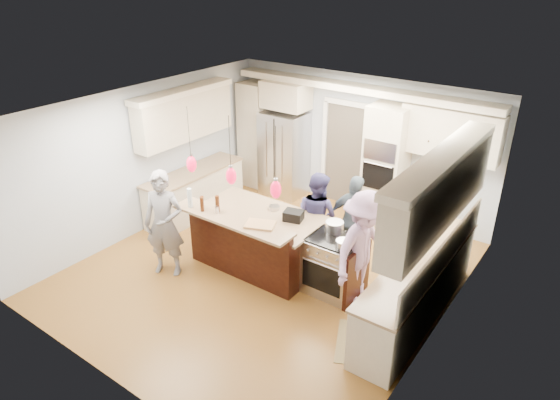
# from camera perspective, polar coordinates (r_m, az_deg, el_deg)

# --- Properties ---
(ground_plane) EXTENTS (6.00, 6.00, 0.00)m
(ground_plane) POSITION_cam_1_polar(r_m,az_deg,el_deg) (8.30, -1.43, -8.02)
(ground_plane) COLOR olive
(ground_plane) RESTS_ON ground
(room_shell) EXTENTS (5.54, 6.04, 2.72)m
(room_shell) POSITION_cam_1_polar(r_m,az_deg,el_deg) (7.45, -1.58, 3.68)
(room_shell) COLOR #B2BCC6
(room_shell) RESTS_ON ground
(refrigerator) EXTENTS (0.90, 0.70, 1.80)m
(refrigerator) POSITION_cam_1_polar(r_m,az_deg,el_deg) (10.62, 0.45, 5.29)
(refrigerator) COLOR #B7B7BC
(refrigerator) RESTS_ON ground
(oven_column) EXTENTS (0.72, 0.69, 2.30)m
(oven_column) POSITION_cam_1_polar(r_m,az_deg,el_deg) (9.50, 11.96, 3.79)
(oven_column) COLOR beige
(oven_column) RESTS_ON ground
(back_upper_cabinets) EXTENTS (5.30, 0.61, 2.54)m
(back_upper_cabinets) POSITION_cam_1_polar(r_m,az_deg,el_deg) (10.05, 4.65, 8.64)
(back_upper_cabinets) COLOR beige
(back_upper_cabinets) RESTS_ON ground
(right_counter_run) EXTENTS (0.64, 3.10, 2.51)m
(right_counter_run) POSITION_cam_1_polar(r_m,az_deg,el_deg) (7.01, 16.27, -5.95)
(right_counter_run) COLOR beige
(right_counter_run) RESTS_ON ground
(left_cabinets) EXTENTS (0.64, 2.30, 2.51)m
(left_cabinets) POSITION_cam_1_polar(r_m,az_deg,el_deg) (9.81, -10.12, 4.07)
(left_cabinets) COLOR beige
(left_cabinets) RESTS_ON ground
(kitchen_island) EXTENTS (2.10, 1.46, 1.12)m
(kitchen_island) POSITION_cam_1_polar(r_m,az_deg,el_deg) (8.22, -2.54, -4.42)
(kitchen_island) COLOR black
(kitchen_island) RESTS_ON ground
(island_range) EXTENTS (0.82, 0.71, 0.92)m
(island_range) POSITION_cam_1_polar(r_m,az_deg,el_deg) (7.63, 6.25, -7.47)
(island_range) COLOR #B7B7BC
(island_range) RESTS_ON ground
(pendant_lights) EXTENTS (1.75, 0.15, 1.03)m
(pendant_lights) POSITION_cam_1_polar(r_m,az_deg,el_deg) (7.24, -5.61, 2.77)
(pendant_lights) COLOR black
(pendant_lights) RESTS_ON ground
(person_bar_end) EXTENTS (0.76, 0.65, 1.76)m
(person_bar_end) POSITION_cam_1_polar(r_m,az_deg,el_deg) (8.03, -13.10, -2.68)
(person_bar_end) COLOR slate
(person_bar_end) RESTS_ON ground
(person_far_left) EXTENTS (0.83, 0.69, 1.55)m
(person_far_left) POSITION_cam_1_polar(r_m,az_deg,el_deg) (8.32, 4.26, -1.82)
(person_far_left) COLOR navy
(person_far_left) RESTS_ON ground
(person_far_right) EXTENTS (0.93, 0.43, 1.56)m
(person_far_right) POSITION_cam_1_polar(r_m,az_deg,el_deg) (8.21, 8.53, -2.39)
(person_far_right) COLOR #475763
(person_far_right) RESTS_ON ground
(person_range_side) EXTENTS (0.82, 1.23, 1.78)m
(person_range_side) POSITION_cam_1_polar(r_m,az_deg,el_deg) (7.25, 9.55, -5.55)
(person_range_side) COLOR #B993C6
(person_range_side) RESTS_ON ground
(floor_rug) EXTENTS (0.90, 1.03, 0.01)m
(floor_rug) POSITION_cam_1_polar(r_m,az_deg,el_deg) (7.01, 9.02, -15.81)
(floor_rug) COLOR #9A8654
(floor_rug) RESTS_ON ground
(water_bottle) EXTENTS (0.09, 0.09, 0.31)m
(water_bottle) POSITION_cam_1_polar(r_m,az_deg,el_deg) (7.87, -10.27, 0.24)
(water_bottle) COLOR silver
(water_bottle) RESTS_ON kitchen_island
(beer_bottle_a) EXTENTS (0.07, 0.07, 0.21)m
(beer_bottle_a) POSITION_cam_1_polar(r_m,az_deg,el_deg) (7.82, -8.88, -0.28)
(beer_bottle_a) COLOR #441F0C
(beer_bottle_a) RESTS_ON kitchen_island
(beer_bottle_b) EXTENTS (0.06, 0.06, 0.23)m
(beer_bottle_b) POSITION_cam_1_polar(r_m,az_deg,el_deg) (7.73, -8.91, -0.49)
(beer_bottle_b) COLOR #441F0C
(beer_bottle_b) RESTS_ON kitchen_island
(beer_bottle_c) EXTENTS (0.08, 0.08, 0.26)m
(beer_bottle_c) POSITION_cam_1_polar(r_m,az_deg,el_deg) (7.69, -7.17, -0.42)
(beer_bottle_c) COLOR #441F0C
(beer_bottle_c) RESTS_ON kitchen_island
(drink_can) EXTENTS (0.08, 0.08, 0.11)m
(drink_can) POSITION_cam_1_polar(r_m,az_deg,el_deg) (7.67, -7.24, -1.12)
(drink_can) COLOR #B7B7BC
(drink_can) RESTS_ON kitchen_island
(cutting_board) EXTENTS (0.50, 0.44, 0.03)m
(cutting_board) POSITION_cam_1_polar(r_m,az_deg,el_deg) (7.28, -2.27, -2.83)
(cutting_board) COLOR tan
(cutting_board) RESTS_ON kitchen_island
(pot_large) EXTENTS (0.27, 0.27, 0.16)m
(pot_large) POSITION_cam_1_polar(r_m,az_deg,el_deg) (7.55, 6.25, -3.02)
(pot_large) COLOR #B7B7BC
(pot_large) RESTS_ON island_range
(pot_small) EXTENTS (0.22, 0.22, 0.11)m
(pot_small) POSITION_cam_1_polar(r_m,az_deg,el_deg) (7.17, 7.26, -4.99)
(pot_small) COLOR #B7B7BC
(pot_small) RESTS_ON island_range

